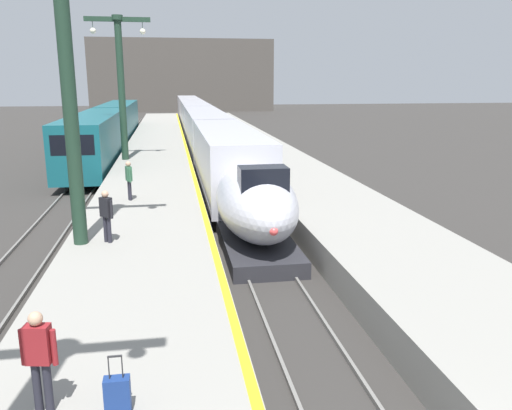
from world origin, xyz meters
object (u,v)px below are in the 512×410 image
passenger_near_edge (39,354)px  passenger_far_waiting (129,177)px  passenger_mid_platform (106,212)px  highspeed_train_main (200,123)px  rolling_suitcase (117,395)px  station_column_far (121,74)px  regional_train_adjacent (110,127)px  station_column_mid (65,49)px

passenger_near_edge → passenger_far_waiting: 14.95m
passenger_near_edge → passenger_mid_platform: 8.87m
highspeed_train_main → passenger_near_edge: (-5.08, -43.99, 0.07)m
passenger_far_waiting → rolling_suitcase: passenger_far_waiting is taller
passenger_far_waiting → passenger_near_edge: bearing=-91.1°
highspeed_train_main → rolling_suitcase: 44.38m
passenger_near_edge → rolling_suitcase: bearing=-10.7°
station_column_far → passenger_near_edge: (0.82, -27.15, -4.42)m
passenger_near_edge → passenger_mid_platform: same height
regional_train_adjacent → passenger_near_edge: bearing=-85.6°
passenger_far_waiting → passenger_mid_platform: bearing=-92.6°
passenger_near_edge → passenger_far_waiting: size_ratio=1.00×
passenger_near_edge → passenger_mid_platform: size_ratio=1.00×
station_column_mid → station_column_far: 18.26m
station_column_mid → passenger_far_waiting: station_column_mid is taller
highspeed_train_main → station_column_mid: station_column_mid is taller
highspeed_train_main → passenger_near_edge: highspeed_train_main is taller
highspeed_train_main → passenger_near_edge: 44.28m
station_column_mid → rolling_suitcase: size_ratio=10.13×
rolling_suitcase → highspeed_train_main: bearing=84.9°
regional_train_adjacent → station_column_mid: size_ratio=3.68×
station_column_mid → station_column_far: station_column_mid is taller
station_column_far → passenger_near_edge: bearing=-88.3°
passenger_mid_platform → regional_train_adjacent: bearing=95.7°
regional_train_adjacent → passenger_mid_platform: regional_train_adjacent is taller
station_column_far → passenger_mid_platform: station_column_far is taller
station_column_mid → passenger_near_edge: size_ratio=5.89×
station_column_far → passenger_far_waiting: 13.03m
passenger_mid_platform → highspeed_train_main: bearing=81.8°
highspeed_train_main → station_column_mid: bearing=-99.5°
station_column_mid → regional_train_adjacent: bearing=94.2°
highspeed_train_main → station_column_far: size_ratio=8.41×
station_column_mid → passenger_far_waiting: 7.89m
regional_train_adjacent → passenger_near_edge: (3.02, -39.21, -0.09)m
rolling_suitcase → passenger_mid_platform: bearing=97.0°
highspeed_train_main → passenger_near_edge: size_ratio=44.63×
regional_train_adjacent → passenger_far_waiting: regional_train_adjacent is taller
regional_train_adjacent → station_column_mid: station_column_mid is taller
highspeed_train_main → passenger_mid_platform: size_ratio=44.63×
regional_train_adjacent → passenger_near_edge: 39.33m
regional_train_adjacent → passenger_far_waiting: 24.49m
passenger_far_waiting → rolling_suitcase: 15.20m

